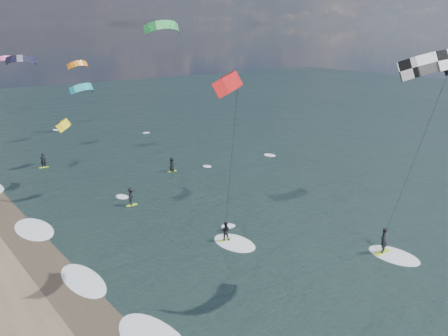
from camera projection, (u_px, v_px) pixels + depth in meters
ground at (363, 329)px, 28.54m from camera, size 260.00×260.00×0.00m
wet_sand_strip at (94, 320)px, 29.40m from camera, size 3.00×240.00×0.00m
kitesurfer_near_a at (440, 102)px, 28.83m from camera, size 8.08×8.53×15.96m
kitesurfer_near_b at (236, 142)px, 33.13m from camera, size 6.84×9.05×14.67m
far_kitesurfers at (125, 178)px, 53.51m from camera, size 12.82×19.33×1.76m
bg_kite_field at (30, 55)px, 69.41m from camera, size 14.23×64.05×11.05m
shoreline_surf at (84, 282)px, 33.76m from camera, size 2.40×79.40×0.11m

